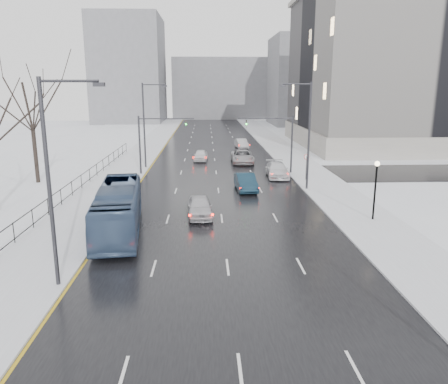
{
  "coord_description": "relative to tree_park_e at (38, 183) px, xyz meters",
  "views": [
    {
      "loc": [
        -1.09,
        -0.01,
        9.55
      ],
      "look_at": [
        0.09,
        29.16,
        2.5
      ],
      "focal_mm": 35.0,
      "sensor_mm": 36.0,
      "label": 1
    }
  ],
  "objects": [
    {
      "name": "park_strip",
      "position": [
        -1.8,
        16.0,
        0.06
      ],
      "size": [
        14.0,
        150.0,
        0.12
      ],
      "primitive_type": "cube",
      "color": "white",
      "rests_on": "ground"
    },
    {
      "name": "bldg_far_center",
      "position": [
        22.2,
        96.0,
        9.0
      ],
      "size": [
        30.0,
        18.0,
        18.0
      ],
      "primitive_type": "cube",
      "color": "slate",
      "rests_on": "ground"
    },
    {
      "name": "no_uturn_sign",
      "position": [
        27.4,
        0.0,
        2.3
      ],
      "size": [
        0.6,
        0.06,
        2.7
      ],
      "color": "#2D2D33",
      "rests_on": "sidewalk_right"
    },
    {
      "name": "streetlight_r_mid",
      "position": [
        26.37,
        -4.0,
        5.62
      ],
      "size": [
        2.95,
        0.25,
        10.0
      ],
      "color": "#2D2D33",
      "rests_on": "ground"
    },
    {
      "name": "iron_fence",
      "position": [
        5.2,
        -14.0,
        0.91
      ],
      "size": [
        0.06,
        70.0,
        1.3
      ],
      "color": "black",
      "rests_on": "sidewalk_left"
    },
    {
      "name": "sidewalk_left",
      "position": [
        7.7,
        16.0,
        0.08
      ],
      "size": [
        5.0,
        150.0,
        0.16
      ],
      "primitive_type": "cube",
      "color": "silver",
      "rests_on": "ground"
    },
    {
      "name": "streetlight_l_far",
      "position": [
        10.03,
        8.0,
        5.62
      ],
      "size": [
        2.95,
        0.25,
        10.0
      ],
      "color": "#2D2D33",
      "rests_on": "ground"
    },
    {
      "name": "mast_signal_left",
      "position": [
        10.87,
        4.0,
        4.11
      ],
      "size": [
        6.1,
        0.33,
        6.5
      ],
      "color": "#2D2D33",
      "rests_on": "ground"
    },
    {
      "name": "sedan_right_cross",
      "position": [
        21.7,
        11.11,
        0.87
      ],
      "size": [
        2.76,
        5.95,
        1.65
      ],
      "primitive_type": "imported",
      "rotation": [
        0.0,
        0.0,
        -0.0
      ],
      "color": "#98999D",
      "rests_on": "road"
    },
    {
      "name": "sidewalk_right",
      "position": [
        28.7,
        16.0,
        0.08
      ],
      "size": [
        5.0,
        150.0,
        0.16
      ],
      "primitive_type": "cube",
      "color": "silver",
      "rests_on": "ground"
    },
    {
      "name": "cross_road",
      "position": [
        18.2,
        4.0,
        0.02
      ],
      "size": [
        130.0,
        10.0,
        0.04
      ],
      "primitive_type": "cube",
      "color": "black",
      "rests_on": "ground"
    },
    {
      "name": "sedan_right_near",
      "position": [
        20.77,
        -4.09,
        0.84
      ],
      "size": [
        2.02,
        4.98,
        1.61
      ],
      "primitive_type": "imported",
      "rotation": [
        0.0,
        0.0,
        0.07
      ],
      "color": "#132A3A",
      "rests_on": "road"
    },
    {
      "name": "sedan_center_far",
      "position": [
        16.35,
        13.17,
        0.76
      ],
      "size": [
        2.0,
        4.35,
        1.44
      ],
      "primitive_type": "imported",
      "rotation": [
        0.0,
        0.0,
        -0.07
      ],
      "color": "silver",
      "rests_on": "road"
    },
    {
      "name": "bldg_far_left",
      "position": [
        -3.8,
        81.0,
        14.0
      ],
      "size": [
        18.0,
        22.0,
        28.0
      ],
      "primitive_type": "cube",
      "color": "slate",
      "rests_on": "ground"
    },
    {
      "name": "bldg_far_right",
      "position": [
        46.2,
        71.0,
        11.0
      ],
      "size": [
        24.0,
        20.0,
        22.0
      ],
      "primitive_type": "cube",
      "color": "slate",
      "rests_on": "ground"
    },
    {
      "name": "civic_building",
      "position": [
        53.2,
        28.0,
        11.21
      ],
      "size": [
        41.0,
        31.0,
        24.8
      ],
      "color": "gray",
      "rests_on": "ground"
    },
    {
      "name": "sedan_right_distant",
      "position": [
        22.7,
        25.04,
        0.78
      ],
      "size": [
        2.1,
        4.65,
        1.48
      ],
      "primitive_type": "imported",
      "rotation": [
        0.0,
        0.0,
        0.12
      ],
      "color": "#A8A6AB",
      "rests_on": "road"
    },
    {
      "name": "lamppost_r_mid",
      "position": [
        29.2,
        -14.0,
        2.94
      ],
      "size": [
        0.36,
        0.36,
        4.28
      ],
      "color": "black",
      "rests_on": "sidewalk_right"
    },
    {
      "name": "streetlight_l_near",
      "position": [
        10.03,
        -24.0,
        5.62
      ],
      "size": [
        2.95,
        0.25,
        10.0
      ],
      "color": "#2D2D33",
      "rests_on": "ground"
    },
    {
      "name": "sedan_right_far",
      "position": [
        24.72,
        2.03,
        0.82
      ],
      "size": [
        2.34,
        5.46,
        1.57
      ],
      "primitive_type": "imported",
      "rotation": [
        0.0,
        0.0,
        -0.03
      ],
      "color": "silver",
      "rests_on": "road"
    },
    {
      "name": "bus",
      "position": [
        11.2,
        -15.73,
        1.61
      ],
      "size": [
        3.94,
        11.52,
        3.15
      ],
      "primitive_type": "imported",
      "rotation": [
        0.0,
        0.0,
        0.12
      ],
      "color": "#3B5173",
      "rests_on": "road"
    },
    {
      "name": "mast_signal_right",
      "position": [
        25.53,
        4.0,
        4.11
      ],
      "size": [
        6.1,
        0.33,
        6.5
      ],
      "color": "#2D2D33",
      "rests_on": "ground"
    },
    {
      "name": "sedan_center_near",
      "position": [
        16.56,
        -12.44,
        0.81
      ],
      "size": [
        2.09,
        4.6,
        1.53
      ],
      "primitive_type": "imported",
      "rotation": [
        0.0,
        0.0,
        0.06
      ],
      "color": "#B7B5BA",
      "rests_on": "road"
    },
    {
      "name": "road",
      "position": [
        18.2,
        16.0,
        0.02
      ],
      "size": [
        16.0,
        150.0,
        0.04
      ],
      "primitive_type": "cube",
      "color": "black",
      "rests_on": "ground"
    },
    {
      "name": "tree_park_e",
      "position": [
        0.0,
        0.0,
        0.0
      ],
      "size": [
        9.45,
        9.45,
        13.5
      ],
      "primitive_type": null,
      "color": "black",
      "rests_on": "ground"
    }
  ]
}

